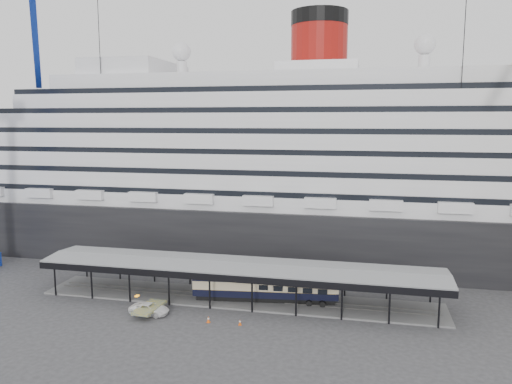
% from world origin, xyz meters
% --- Properties ---
extents(ground, '(200.00, 200.00, 0.00)m').
position_xyz_m(ground, '(0.00, 0.00, 0.00)').
color(ground, '#323234').
rests_on(ground, ground).
extents(cruise_ship, '(130.00, 30.00, 43.90)m').
position_xyz_m(cruise_ship, '(0.05, 32.00, 18.35)').
color(cruise_ship, black).
rests_on(cruise_ship, ground).
extents(platform_canopy, '(56.00, 9.18, 5.30)m').
position_xyz_m(platform_canopy, '(0.00, 5.00, 2.36)').
color(platform_canopy, slate).
rests_on(platform_canopy, ground).
extents(port_truck, '(5.32, 2.73, 1.44)m').
position_xyz_m(port_truck, '(-9.91, -2.67, 0.72)').
color(port_truck, white).
rests_on(port_truck, ground).
extents(pullman_carriage, '(20.05, 4.87, 19.52)m').
position_xyz_m(pullman_carriage, '(3.82, 5.00, 2.40)').
color(pullman_carriage, black).
rests_on(pullman_carriage, ground).
extents(traffic_cone_left, '(0.42, 0.42, 0.66)m').
position_xyz_m(traffic_cone_left, '(-7.90, -2.35, 0.33)').
color(traffic_cone_left, '#FC4D0E').
rests_on(traffic_cone_left, ground).
extents(traffic_cone_mid, '(0.55, 0.55, 0.83)m').
position_xyz_m(traffic_cone_mid, '(-1.65, -3.54, 0.41)').
color(traffic_cone_mid, '#F4590D').
rests_on(traffic_cone_mid, ground).
extents(traffic_cone_right, '(0.49, 0.49, 0.75)m').
position_xyz_m(traffic_cone_right, '(2.37, -3.46, 0.37)').
color(traffic_cone_right, '#DD510C').
rests_on(traffic_cone_right, ground).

